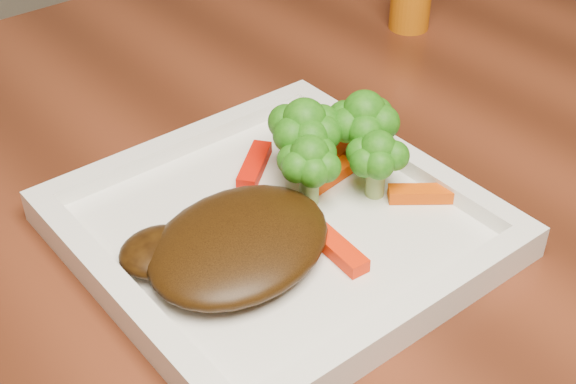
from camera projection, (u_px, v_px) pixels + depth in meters
dining_table at (482, 339)px, 1.01m from camera, size 1.60×0.90×0.75m
plate at (277, 231)px, 0.58m from camera, size 0.27×0.27×0.01m
steak at (240, 243)px, 0.54m from camera, size 0.16×0.14×0.03m
broccoli_0 at (304, 138)px, 0.61m from camera, size 0.08×0.08×0.07m
broccoli_1 at (363, 132)px, 0.62m from camera, size 0.08×0.08×0.06m
broccoli_2 at (377, 162)px, 0.59m from camera, size 0.06×0.06×0.06m
broccoli_3 at (309, 168)px, 0.58m from camera, size 0.06×0.06×0.06m
carrot_1 at (423, 194)px, 0.60m from camera, size 0.05×0.04×0.01m
carrot_2 at (336, 248)px, 0.55m from camera, size 0.02×0.06×0.01m
carrot_3 at (343, 149)px, 0.65m from camera, size 0.05×0.03×0.01m
carrot_4 at (254, 165)px, 0.63m from camera, size 0.05×0.05×0.01m
carrot_6 at (329, 177)px, 0.62m from camera, size 0.05×0.02×0.01m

